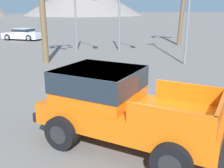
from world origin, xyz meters
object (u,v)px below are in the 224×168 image
(parked_car_white, at_px, (23,34))
(traffic_light_main, at_px, (83,5))
(traffic_light_crosswalk, at_px, (130,2))
(orange_pickup_truck, at_px, (117,102))

(parked_car_white, height_order, traffic_light_main, traffic_light_main)
(parked_car_white, distance_m, traffic_light_crosswalk, 14.45)
(orange_pickup_truck, bearing_deg, traffic_light_crosswalk, 22.78)
(parked_car_white, height_order, traffic_light_crosswalk, traffic_light_crosswalk)
(traffic_light_crosswalk, bearing_deg, orange_pickup_truck, -32.23)
(traffic_light_main, bearing_deg, traffic_light_crosswalk, 61.59)
(traffic_light_main, height_order, traffic_light_crosswalk, traffic_light_crosswalk)
(traffic_light_main, distance_m, traffic_light_crosswalk, 3.41)
(orange_pickup_truck, height_order, traffic_light_main, traffic_light_main)
(parked_car_white, xyz_separation_m, traffic_light_crosswalk, (5.67, -12.91, 3.16))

